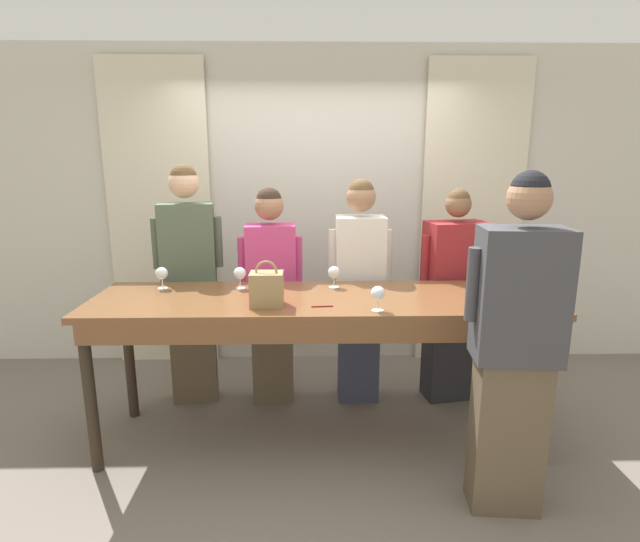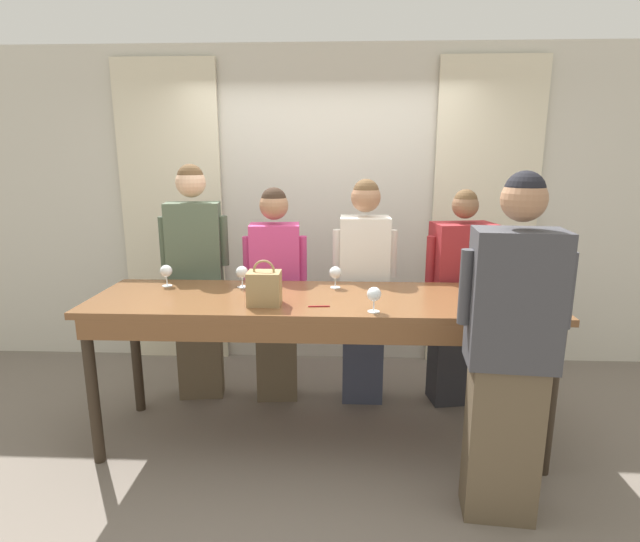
# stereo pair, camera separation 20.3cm
# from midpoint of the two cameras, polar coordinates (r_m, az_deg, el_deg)

# --- Properties ---
(ground_plane) EXTENTS (18.00, 18.00, 0.00)m
(ground_plane) POSITION_cam_midpoint_polar(r_m,az_deg,el_deg) (3.59, 1.65, -18.50)
(ground_plane) COLOR #70665B
(wall_back) EXTENTS (12.00, 0.06, 2.80)m
(wall_back) POSITION_cam_midpoint_polar(r_m,az_deg,el_deg) (4.52, 2.05, 7.00)
(wall_back) COLOR beige
(wall_back) RESTS_ON ground_plane
(curtain_panel_left) EXTENTS (0.90, 0.03, 2.69)m
(curtain_panel_left) POSITION_cam_midpoint_polar(r_m,az_deg,el_deg) (4.68, -15.31, 6.07)
(curtain_panel_left) COLOR beige
(curtain_panel_left) RESTS_ON ground_plane
(curtain_panel_right) EXTENTS (0.90, 0.03, 2.69)m
(curtain_panel_right) POSITION_cam_midpoint_polar(r_m,az_deg,el_deg) (4.66, 19.46, 5.76)
(curtain_panel_right) COLOR beige
(curtain_panel_right) RESTS_ON ground_plane
(tasting_bar) EXTENTS (2.89, 0.80, 1.00)m
(tasting_bar) POSITION_cam_midpoint_polar(r_m,az_deg,el_deg) (3.18, 1.75, -4.89)
(tasting_bar) COLOR brown
(tasting_bar) RESTS_ON ground_plane
(wine_bottle) EXTENTS (0.08, 0.08, 0.33)m
(wine_bottle) POSITION_cam_midpoint_polar(r_m,az_deg,el_deg) (3.70, 22.22, 0.31)
(wine_bottle) COLOR black
(wine_bottle) RESTS_ON tasting_bar
(handbag) EXTENTS (0.20, 0.15, 0.28)m
(handbag) POSITION_cam_midpoint_polar(r_m,az_deg,el_deg) (3.00, -4.47, -1.91)
(handbag) COLOR #997A4C
(handbag) RESTS_ON tasting_bar
(wine_glass_front_left) EXTENTS (0.08, 0.08, 0.15)m
(wine_glass_front_left) POSITION_cam_midpoint_polar(r_m,az_deg,el_deg) (2.88, 8.21, -2.72)
(wine_glass_front_left) COLOR white
(wine_glass_front_left) RESTS_ON tasting_bar
(wine_glass_front_mid) EXTENTS (0.08, 0.08, 0.15)m
(wine_glass_front_mid) POSITION_cam_midpoint_polar(r_m,az_deg,el_deg) (3.41, -7.24, -0.20)
(wine_glass_front_mid) COLOR white
(wine_glass_front_mid) RESTS_ON tasting_bar
(wine_glass_front_right) EXTENTS (0.08, 0.08, 0.15)m
(wine_glass_front_right) POSITION_cam_midpoint_polar(r_m,az_deg,el_deg) (3.37, 3.49, -0.25)
(wine_glass_front_right) COLOR white
(wine_glass_front_right) RESTS_ON tasting_bar
(wine_glass_center_left) EXTENTS (0.08, 0.08, 0.15)m
(wine_glass_center_left) POSITION_cam_midpoint_polar(r_m,az_deg,el_deg) (3.55, -15.62, -0.06)
(wine_glass_center_left) COLOR white
(wine_glass_center_left) RESTS_ON tasting_bar
(wine_glass_center_mid) EXTENTS (0.08, 0.08, 0.15)m
(wine_glass_center_mid) POSITION_cam_midpoint_polar(r_m,az_deg,el_deg) (3.32, 22.44, -1.47)
(wine_glass_center_mid) COLOR white
(wine_glass_center_mid) RESTS_ON tasting_bar
(wine_glass_center_right) EXTENTS (0.08, 0.08, 0.15)m
(wine_glass_center_right) POSITION_cam_midpoint_polar(r_m,az_deg,el_deg) (3.17, 22.20, -2.09)
(wine_glass_center_right) COLOR white
(wine_glass_center_right) RESTS_ON tasting_bar
(pen) EXTENTS (0.13, 0.02, 0.01)m
(pen) POSITION_cam_midpoint_polar(r_m,az_deg,el_deg) (2.97, 1.84, -4.07)
(pen) COLOR maroon
(pen) RESTS_ON tasting_bar
(guest_olive_jacket) EXTENTS (0.51, 0.27, 1.82)m
(guest_olive_jacket) POSITION_cam_midpoint_polar(r_m,az_deg,el_deg) (3.89, -12.52, -0.89)
(guest_olive_jacket) COLOR brown
(guest_olive_jacket) RESTS_ON ground_plane
(guest_pink_top) EXTENTS (0.48, 0.28, 1.65)m
(guest_pink_top) POSITION_cam_midpoint_polar(r_m,az_deg,el_deg) (3.81, -3.56, -2.46)
(guest_pink_top) COLOR brown
(guest_pink_top) RESTS_ON ground_plane
(guest_cream_sweater) EXTENTS (0.48, 0.27, 1.72)m
(guest_cream_sweater) POSITION_cam_midpoint_polar(r_m,az_deg,el_deg) (3.79, 6.58, -2.17)
(guest_cream_sweater) COLOR #383D51
(guest_cream_sweater) RESTS_ON ground_plane
(guest_striped_shirt) EXTENTS (0.55, 0.34, 1.64)m
(guest_striped_shirt) POSITION_cam_midpoint_polar(r_m,az_deg,el_deg) (3.92, 17.05, -3.13)
(guest_striped_shirt) COLOR #28282D
(guest_striped_shirt) RESTS_ON ground_plane
(host_pouring) EXTENTS (0.54, 0.30, 1.81)m
(host_pouring) POSITION_cam_midpoint_polar(r_m,az_deg,el_deg) (2.73, 22.93, -8.48)
(host_pouring) COLOR brown
(host_pouring) RESTS_ON ground_plane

